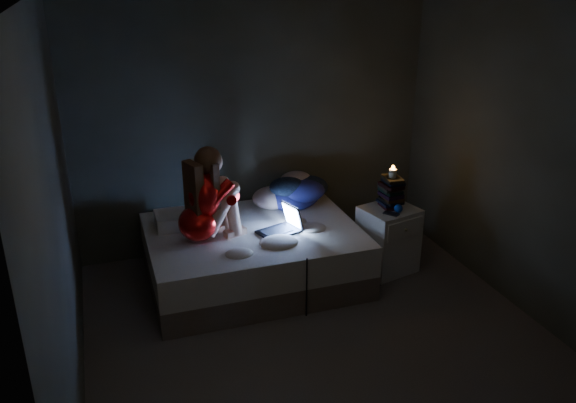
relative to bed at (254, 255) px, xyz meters
name	(u,v)px	position (x,y,z in m)	size (l,w,h in m)	color
floor	(322,341)	(0.25, -1.10, -0.27)	(3.60, 3.80, 0.02)	#494542
wall_back	(254,123)	(0.25, 0.81, 1.04)	(3.60, 0.02, 2.60)	#31332D
wall_front	(494,338)	(0.25, -3.01, 1.04)	(3.60, 0.02, 2.60)	#31332D
wall_left	(56,220)	(-1.56, -1.10, 1.04)	(0.02, 3.80, 2.60)	#31332D
wall_right	(535,162)	(2.06, -1.10, 1.04)	(0.02, 3.80, 2.60)	#31332D
bed	(254,255)	(0.00, 0.00, 0.00)	(1.90, 1.43, 0.52)	beige
pillow	(180,219)	(-0.61, 0.30, 0.33)	(0.45, 0.32, 0.13)	silver
woman	(196,197)	(-0.51, -0.10, 0.68)	(0.52, 0.34, 0.85)	#970400
laptop	(278,220)	(0.20, -0.14, 0.39)	(0.37, 0.26, 0.26)	black
clothes_pile	(292,190)	(0.52, 0.41, 0.43)	(0.58, 0.46, 0.35)	navy
nightstand	(388,239)	(1.28, -0.20, 0.06)	(0.48, 0.43, 0.64)	silver
book_stack	(391,193)	(1.31, -0.16, 0.52)	(0.19, 0.25, 0.28)	black
candle	(393,175)	(1.31, -0.16, 0.70)	(0.07, 0.07, 0.08)	beige
phone	(388,213)	(1.20, -0.31, 0.39)	(0.07, 0.14, 0.01)	black
blue_orb	(396,209)	(1.28, -0.32, 0.42)	(0.08, 0.08, 0.08)	navy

